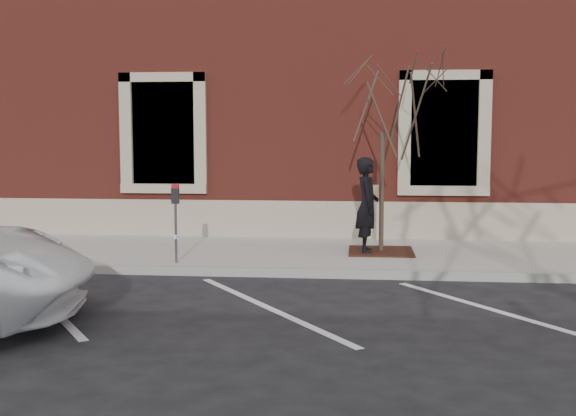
# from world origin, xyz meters

# --- Properties ---
(ground) EXTENTS (120.00, 120.00, 0.00)m
(ground) POSITION_xyz_m (0.00, 0.00, 0.00)
(ground) COLOR #28282B
(ground) RESTS_ON ground
(sidewalk_near) EXTENTS (40.00, 3.50, 0.15)m
(sidewalk_near) POSITION_xyz_m (0.00, 1.75, 0.07)
(sidewalk_near) COLOR #B9B6AE
(sidewalk_near) RESTS_ON ground
(curb_near) EXTENTS (40.00, 0.12, 0.15)m
(curb_near) POSITION_xyz_m (0.00, -0.05, 0.07)
(curb_near) COLOR #9E9E99
(curb_near) RESTS_ON ground
(parking_stripes) EXTENTS (28.00, 4.40, 0.01)m
(parking_stripes) POSITION_xyz_m (0.00, -2.20, 0.00)
(parking_stripes) COLOR silver
(parking_stripes) RESTS_ON ground
(building_civic) EXTENTS (40.00, 8.62, 8.00)m
(building_civic) POSITION_xyz_m (0.00, 7.74, 4.00)
(building_civic) COLOR maroon
(building_civic) RESTS_ON ground
(man) EXTENTS (0.46, 0.68, 1.81)m
(man) POSITION_xyz_m (1.39, 1.65, 1.05)
(man) COLOR black
(man) RESTS_ON sidewalk_near
(parking_meter) EXTENTS (0.13, 0.10, 1.38)m
(parking_meter) POSITION_xyz_m (-1.93, 0.26, 1.11)
(parking_meter) COLOR #595B60
(parking_meter) RESTS_ON sidewalk_near
(tree_grate) EXTENTS (1.22, 1.22, 0.03)m
(tree_grate) POSITION_xyz_m (1.67, 1.76, 0.17)
(tree_grate) COLOR #3C1A13
(tree_grate) RESTS_ON sidewalk_near
(sapling) EXTENTS (2.48, 2.48, 4.14)m
(sapling) POSITION_xyz_m (1.67, 1.76, 3.05)
(sapling) COLOR #483B2C
(sapling) RESTS_ON sidewalk_near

